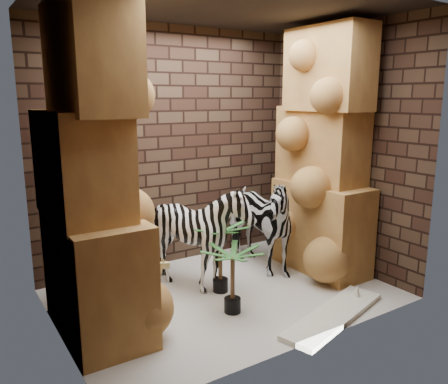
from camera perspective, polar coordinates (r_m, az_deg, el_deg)
floor at (r=5.09m, az=0.13°, el=-12.83°), size 3.50×3.50×0.00m
ceiling at (r=4.70m, az=0.15°, el=22.54°), size 3.50×3.50×0.00m
wall_back at (r=5.75m, az=-6.68°, el=5.53°), size 3.50×0.00×3.50m
wall_front at (r=3.69m, az=10.75°, el=1.82°), size 3.50×0.00×3.50m
wall_left at (r=4.01m, az=-21.38°, el=1.98°), size 0.00×3.00×3.00m
wall_right at (r=5.80m, az=14.87°, el=5.27°), size 0.00×3.00×3.00m
rock_pillar_left at (r=4.09m, az=-16.58°, el=2.49°), size 0.68×1.30×3.00m
rock_pillar_right at (r=5.56m, az=12.56°, el=5.11°), size 0.58×1.25×3.00m
zebra_right at (r=5.58m, az=3.90°, el=-2.79°), size 0.68×1.23×1.44m
zebra_left at (r=5.04m, az=-3.05°, el=-6.24°), size 1.38×1.52×1.13m
giraffe_toy at (r=4.33m, az=-10.20°, el=-12.88°), size 0.35×0.14×0.66m
palm_front at (r=5.01m, az=-0.46°, el=-8.33°), size 0.36×0.36×0.80m
palm_back at (r=4.57m, az=1.09°, el=-11.14°), size 0.36×0.36×0.69m
surfboard at (r=4.73m, az=13.78°, el=-14.96°), size 1.49×0.74×0.05m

